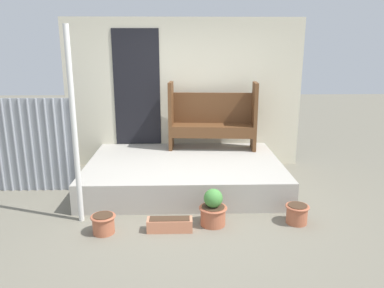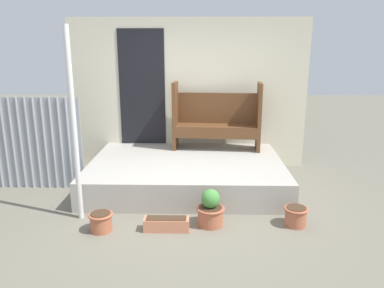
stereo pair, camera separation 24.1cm
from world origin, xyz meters
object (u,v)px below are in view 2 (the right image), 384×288
Objects in this scene: flower_pot_left at (101,221)px; flower_pot_right at (296,215)px; bench at (217,117)px; support_post at (74,127)px; planter_box_rect at (166,224)px; flower_pot_middle at (210,210)px.

flower_pot_right is at bearing 4.55° from flower_pot_left.
flower_pot_right reaches higher than flower_pot_left.
support_post is at bearing -129.35° from bench.
flower_pot_left is 0.55× the size of planter_box_rect.
flower_pot_left is 2.35m from flower_pot_right.
support_post is at bearing 174.34° from flower_pot_middle.
flower_pot_left is at bearing -172.28° from flower_pot_middle.
bench is at bearing 85.88° from flower_pot_middle.
flower_pot_right is at bearing 5.69° from planter_box_rect.
flower_pot_middle is (1.30, 0.18, 0.08)m from flower_pot_left.
bench is 2.39m from flower_pot_right.
support_post is at bearing 176.74° from flower_pot_right.
flower_pot_right is 1.58m from planter_box_rect.
flower_pot_right is at bearing 0.55° from flower_pot_middle.
flower_pot_middle is at bearing -90.08° from bench.
planter_box_rect is at bearing -102.94° from bench.
flower_pot_middle is (-0.15, -2.07, -0.75)m from bench.
support_post is 2.63m from bench.
flower_pot_left is (0.35, -0.34, -1.06)m from support_post.
flower_pot_right is 0.55× the size of planter_box_rect.
flower_pot_middle is 0.56m from planter_box_rect.
flower_pot_middle reaches higher than flower_pot_right.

